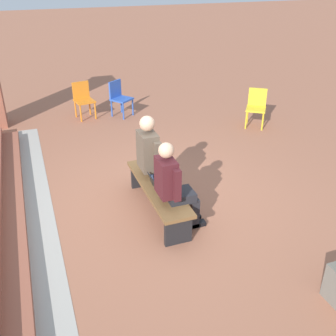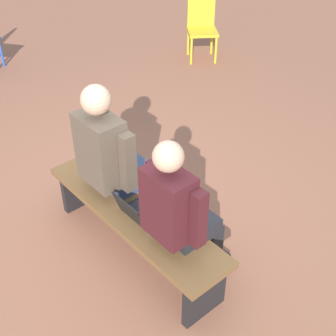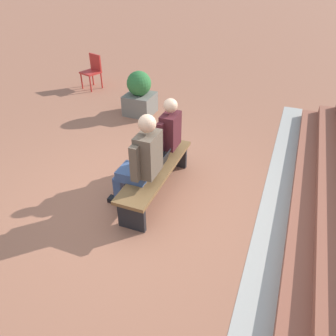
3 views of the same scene
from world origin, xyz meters
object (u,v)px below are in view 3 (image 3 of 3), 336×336
Objects in this scene: person_student at (164,137)px; plastic_chair_mid_courtyard at (93,69)px; person_adult at (141,161)px; bench at (156,173)px; laptop at (159,162)px; planter at (140,95)px.

plastic_chair_mid_courtyard is at bearing -133.73° from person_student.
plastic_chair_mid_courtyard is at bearing -140.19° from person_adult.
bench is 0.17m from laptop.
person_adult is 3.16m from planter.
person_student is (-0.46, -0.07, 0.35)m from bench.
person_student is 4.47m from plastic_chair_mid_courtyard.
person_student is at bearing -171.76° from bench.
plastic_chair_mid_courtyard is (-3.46, -3.31, -0.02)m from laptop.
person_adult is 1.50× the size of planter.
laptop is 0.34× the size of planter.
bench is 0.58m from person_student.
laptop is at bearing 31.42° from planter.
laptop is 0.38× the size of plastic_chair_mid_courtyard.
planter reaches higher than bench.
person_student is 1.57× the size of plastic_chair_mid_courtyard.
plastic_chair_mid_courtyard is at bearing -137.09° from bench.
person_student is at bearing 179.63° from person_adult.
plastic_chair_mid_courtyard is at bearing -119.71° from planter.
planter is at bearing -153.74° from person_adult.
planter reaches higher than plastic_chair_mid_courtyard.
person_student is 1.40× the size of planter.
laptop is at bearing 11.82° from person_student.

